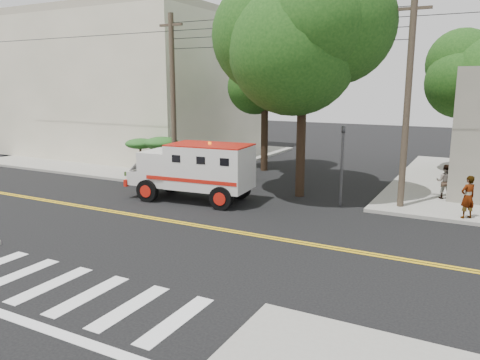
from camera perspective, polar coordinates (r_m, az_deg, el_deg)
The scene contains 13 objects.
ground at distance 18.22m, azimuth -4.56°, elevation -5.67°, with size 100.00×100.00×0.00m, color black.
sidewalk_nw at distance 36.67m, azimuth -11.07°, elevation 3.06°, with size 17.00×17.00×0.15m, color gray.
building_left at distance 38.71m, azimuth -12.30°, elevation 11.00°, with size 16.00×14.00×10.00m, color beige.
utility_pole_left at distance 25.53m, azimuth -8.15°, elevation 9.48°, with size 0.28×0.28×9.00m, color #382D23.
utility_pole_right at distance 21.09m, azimuth 19.70°, elevation 8.50°, with size 0.28×0.28×9.00m, color #382D23.
tree_main at distance 22.22m, azimuth 8.58°, elevation 16.14°, with size 6.08×5.70×9.85m.
tree_left at distance 29.06m, azimuth 3.48°, elevation 12.25°, with size 4.48×4.20×7.70m.
traffic_signal at distance 21.24m, azimuth 12.36°, elevation 2.75°, with size 0.15×0.18×3.60m.
accessibility_sign at distance 26.32m, azimuth -8.80°, elevation 2.67°, with size 0.45×0.10×2.02m.
palm_planter at distance 27.38m, azimuth -10.33°, elevation 3.55°, with size 3.52×2.63×2.36m.
armored_truck at distance 21.92m, azimuth -5.48°, elevation 1.43°, with size 6.14×2.85×2.71m.
pedestrian_a at distance 20.62m, azimuth 26.02°, elevation -1.87°, with size 0.63×0.41×1.73m, color gray.
pedestrian_b at distance 23.70m, azimuth 23.71°, elevation -0.18°, with size 0.78×0.61×1.61m, color gray.
Camera 1 is at (9.41, -14.64, 5.41)m, focal length 35.00 mm.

